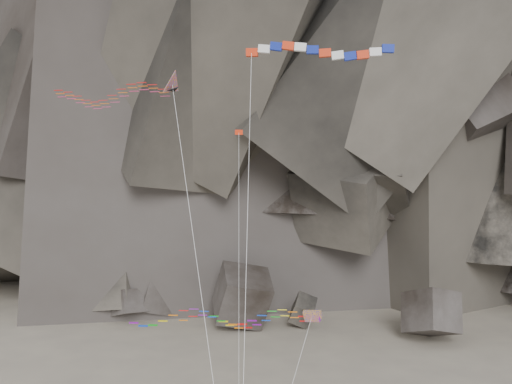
# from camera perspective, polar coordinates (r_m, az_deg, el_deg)

# --- Properties ---
(headland) EXTENTS (110.00, 70.00, 84.00)m
(headland) POSITION_cam_1_polar(r_m,az_deg,el_deg) (113.70, 4.87, 13.82)
(headland) COLOR #504A42
(headland) RESTS_ON ground
(boulder_field) EXTENTS (56.73, 14.52, 8.45)m
(boulder_field) POSITION_cam_1_polar(r_m,az_deg,el_deg) (82.98, -5.78, -9.83)
(boulder_field) COLOR #47423F
(boulder_field) RESTS_ON ground
(delta_kite) EXTENTS (16.74, 14.50, 25.59)m
(delta_kite) POSITION_cam_1_polar(r_m,az_deg,el_deg) (46.56, -13.15, 8.46)
(delta_kite) COLOR red
(delta_kite) RESTS_ON ground
(banner_kite) EXTENTS (9.56, 13.74, 27.11)m
(banner_kite) POSITION_cam_1_polar(r_m,az_deg,el_deg) (42.45, 5.57, 12.19)
(banner_kite) COLOR red
(banner_kite) RESTS_ON ground
(parafoil_kite) EXTENTS (13.92, 15.34, 9.04)m
(parafoil_kite) POSITION_cam_1_polar(r_m,az_deg,el_deg) (45.91, -3.63, -11.05)
(parafoil_kite) COLOR yellow
(parafoil_kite) RESTS_ON ground
(pennant_kite) EXTENTS (3.05, 14.12, 21.45)m
(pennant_kite) POSITION_cam_1_polar(r_m,az_deg,el_deg) (40.43, -1.57, -2.12)
(pennant_kite) COLOR red
(pennant_kite) RESTS_ON ground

